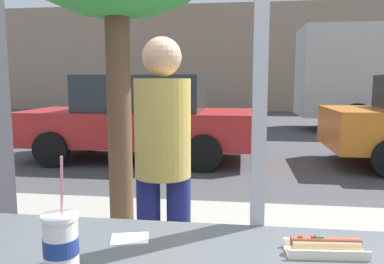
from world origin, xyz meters
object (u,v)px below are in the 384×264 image
(hotdog_tray_far, at_px, (325,246))
(pedestrian, at_px, (163,160))
(soda_cup_left, at_px, (61,245))
(parked_car_red, at_px, (140,117))

(hotdog_tray_far, distance_m, pedestrian, 1.21)
(soda_cup_left, bearing_deg, parked_car_red, 103.50)
(soda_cup_left, relative_size, pedestrian, 0.20)
(hotdog_tray_far, bearing_deg, soda_cup_left, -161.86)
(soda_cup_left, relative_size, hotdog_tray_far, 1.36)
(parked_car_red, xyz_separation_m, pedestrian, (1.52, -5.07, 0.24))
(pedestrian, bearing_deg, hotdog_tray_far, -54.55)
(hotdog_tray_far, relative_size, pedestrian, 0.15)
(parked_car_red, bearing_deg, soda_cup_left, -76.50)
(soda_cup_left, xyz_separation_m, parked_car_red, (-1.51, 6.29, -0.27))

